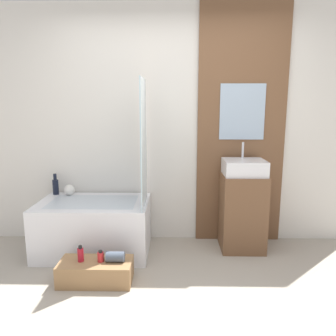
# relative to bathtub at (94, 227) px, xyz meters

# --- Properties ---
(ground_plane) EXTENTS (12.00, 12.00, 0.00)m
(ground_plane) POSITION_rel_bathtub_xyz_m (0.82, -1.17, -0.28)
(ground_plane) COLOR #A39989
(wall_tiled_back) EXTENTS (4.20, 0.06, 2.60)m
(wall_tiled_back) POSITION_rel_bathtub_xyz_m (0.82, 0.41, 1.02)
(wall_tiled_back) COLOR silver
(wall_tiled_back) RESTS_ON ground_plane
(wall_wood_accent) EXTENTS (0.96, 0.04, 2.60)m
(wall_wood_accent) POSITION_rel_bathtub_xyz_m (1.57, 0.36, 1.03)
(wall_wood_accent) COLOR brown
(wall_wood_accent) RESTS_ON ground_plane
(bathtub) EXTENTS (1.14, 0.73, 0.55)m
(bathtub) POSITION_rel_bathtub_xyz_m (0.00, 0.00, 0.00)
(bathtub) COLOR white
(bathtub) RESTS_ON ground_plane
(glass_shower_screen) EXTENTS (0.01, 0.54, 1.24)m
(glass_shower_screen) POSITION_rel_bathtub_xyz_m (0.54, -0.07, 0.89)
(glass_shower_screen) COLOR silver
(glass_shower_screen) RESTS_ON bathtub
(wooden_step_bench) EXTENTS (0.64, 0.30, 0.19)m
(wooden_step_bench) POSITION_rel_bathtub_xyz_m (0.15, -0.61, -0.18)
(wooden_step_bench) COLOR #997047
(wooden_step_bench) RESTS_ON ground_plane
(vanity_cabinet) EXTENTS (0.45, 0.44, 0.82)m
(vanity_cabinet) POSITION_rel_bathtub_xyz_m (1.57, 0.12, 0.13)
(vanity_cabinet) COLOR brown
(vanity_cabinet) RESTS_ON ground_plane
(sink) EXTENTS (0.43, 0.38, 0.33)m
(sink) POSITION_rel_bathtub_xyz_m (1.57, 0.12, 0.62)
(sink) COLOR white
(sink) RESTS_ON vanity_cabinet
(vase_tall_dark) EXTENTS (0.06, 0.06, 0.24)m
(vase_tall_dark) POSITION_rel_bathtub_xyz_m (-0.49, 0.28, 0.37)
(vase_tall_dark) COLOR black
(vase_tall_dark) RESTS_ON bathtub
(vase_round_light) EXTENTS (0.11, 0.11, 0.11)m
(vase_round_light) POSITION_rel_bathtub_xyz_m (-0.33, 0.26, 0.33)
(vase_round_light) COLOR silver
(vase_round_light) RESTS_ON bathtub
(bottle_soap_primary) EXTENTS (0.05, 0.05, 0.15)m
(bottle_soap_primary) POSITION_rel_bathtub_xyz_m (0.03, -0.61, -0.02)
(bottle_soap_primary) COLOR #B21928
(bottle_soap_primary) RESTS_ON wooden_step_bench
(bottle_soap_secondary) EXTENTS (0.06, 0.06, 0.10)m
(bottle_soap_secondary) POSITION_rel_bathtub_xyz_m (0.20, -0.61, -0.04)
(bottle_soap_secondary) COLOR red
(bottle_soap_secondary) RESTS_ON wooden_step_bench
(towel_roll) EXTENTS (0.16, 0.09, 0.09)m
(towel_roll) POSITION_rel_bathtub_xyz_m (0.33, -0.61, -0.04)
(towel_roll) COLOR #4C5666
(towel_roll) RESTS_ON wooden_step_bench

